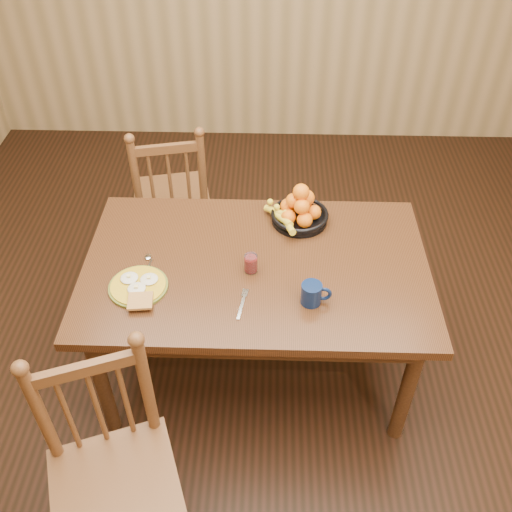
{
  "coord_description": "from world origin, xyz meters",
  "views": [
    {
      "loc": [
        0.06,
        -1.94,
        2.54
      ],
      "look_at": [
        0.0,
        0.0,
        0.8
      ],
      "focal_mm": 40.0,
      "sensor_mm": 36.0,
      "label": 1
    }
  ],
  "objects_px": {
    "breakfast_plate": "(138,286)",
    "coffee_mug": "(312,294)",
    "fruit_bowl": "(299,211)",
    "dining_table": "(256,277)",
    "chair_near": "(113,473)",
    "chair_far": "(172,197)"
  },
  "relations": [
    {
      "from": "chair_far",
      "to": "fruit_bowl",
      "type": "bearing_deg",
      "value": 131.33
    },
    {
      "from": "chair_near",
      "to": "coffee_mug",
      "type": "height_order",
      "value": "chair_near"
    },
    {
      "from": "breakfast_plate",
      "to": "coffee_mug",
      "type": "height_order",
      "value": "coffee_mug"
    },
    {
      "from": "dining_table",
      "to": "chair_far",
      "type": "bearing_deg",
      "value": 121.79
    },
    {
      "from": "breakfast_plate",
      "to": "coffee_mug",
      "type": "bearing_deg",
      "value": -4.42
    },
    {
      "from": "chair_near",
      "to": "fruit_bowl",
      "type": "height_order",
      "value": "chair_near"
    },
    {
      "from": "dining_table",
      "to": "breakfast_plate",
      "type": "xyz_separation_m",
      "value": [
        -0.51,
        -0.17,
        0.1
      ]
    },
    {
      "from": "chair_near",
      "to": "breakfast_plate",
      "type": "relative_size",
      "value": 3.51
    },
    {
      "from": "breakfast_plate",
      "to": "coffee_mug",
      "type": "relative_size",
      "value": 2.19
    },
    {
      "from": "chair_near",
      "to": "dining_table",
      "type": "bearing_deg",
      "value": 40.06
    },
    {
      "from": "chair_far",
      "to": "dining_table",
      "type": "bearing_deg",
      "value": 109.5
    },
    {
      "from": "chair_far",
      "to": "breakfast_plate",
      "type": "xyz_separation_m",
      "value": [
        0.03,
        -1.05,
        0.28
      ]
    },
    {
      "from": "chair_far",
      "to": "chair_near",
      "type": "xyz_separation_m",
      "value": [
        0.03,
        -1.78,
        0.01
      ]
    },
    {
      "from": "coffee_mug",
      "to": "fruit_bowl",
      "type": "height_order",
      "value": "fruit_bowl"
    },
    {
      "from": "chair_far",
      "to": "breakfast_plate",
      "type": "height_order",
      "value": "chair_far"
    },
    {
      "from": "dining_table",
      "to": "chair_far",
      "type": "relative_size",
      "value": 1.6
    },
    {
      "from": "dining_table",
      "to": "breakfast_plate",
      "type": "distance_m",
      "value": 0.55
    },
    {
      "from": "fruit_bowl",
      "to": "chair_far",
      "type": "bearing_deg",
      "value": 143.62
    },
    {
      "from": "chair_near",
      "to": "coffee_mug",
      "type": "xyz_separation_m",
      "value": [
        0.76,
        0.67,
        0.3
      ]
    },
    {
      "from": "dining_table",
      "to": "coffee_mug",
      "type": "distance_m",
      "value": 0.37
    },
    {
      "from": "chair_far",
      "to": "chair_near",
      "type": "relative_size",
      "value": 0.97
    },
    {
      "from": "chair_near",
      "to": "breakfast_plate",
      "type": "height_order",
      "value": "chair_near"
    }
  ]
}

